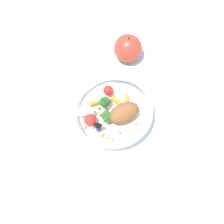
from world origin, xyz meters
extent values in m
plane|color=silver|center=(0.00, 0.00, 0.00)|extent=(2.40, 2.40, 0.00)
cylinder|color=white|center=(-0.01, -0.01, 0.00)|extent=(0.20, 0.20, 0.01)
torus|color=white|center=(-0.01, -0.01, 0.04)|extent=(0.21, 0.21, 0.01)
ellipsoid|color=brown|center=(-0.04, -0.03, 0.03)|extent=(0.07, 0.09, 0.05)
cylinder|color=#7FAD5B|center=(-0.01, 0.01, 0.02)|extent=(0.01, 0.01, 0.02)
sphere|color=#2D6023|center=(-0.01, 0.01, 0.04)|extent=(0.02, 0.02, 0.02)
sphere|color=#2D6023|center=(-0.01, 0.01, 0.04)|extent=(0.02, 0.02, 0.02)
sphere|color=#2D6023|center=(-0.01, 0.02, 0.04)|extent=(0.01, 0.01, 0.01)
sphere|color=#2D6023|center=(-0.02, 0.02, 0.04)|extent=(0.01, 0.01, 0.01)
sphere|color=#2D6023|center=(-0.02, 0.01, 0.04)|extent=(0.02, 0.02, 0.02)
sphere|color=#2D6023|center=(-0.02, 0.01, 0.04)|extent=(0.01, 0.01, 0.01)
sphere|color=#2D6023|center=(-0.01, 0.01, 0.04)|extent=(0.02, 0.02, 0.02)
sphere|color=#2D6023|center=(-0.01, 0.01, 0.04)|extent=(0.02, 0.02, 0.02)
cylinder|color=#8EB766|center=(0.02, -0.02, 0.02)|extent=(0.01, 0.01, 0.02)
sphere|color=#23561E|center=(0.03, -0.02, 0.04)|extent=(0.01, 0.01, 0.01)
sphere|color=#23561E|center=(0.02, -0.01, 0.03)|extent=(0.02, 0.02, 0.02)
sphere|color=#23561E|center=(0.02, -0.01, 0.04)|extent=(0.02, 0.02, 0.02)
sphere|color=#23561E|center=(0.01, -0.01, 0.04)|extent=(0.01, 0.01, 0.01)
sphere|color=#23561E|center=(0.01, -0.02, 0.03)|extent=(0.01, 0.01, 0.01)
sphere|color=#23561E|center=(0.02, -0.02, 0.03)|extent=(0.02, 0.02, 0.02)
sphere|color=#23561E|center=(0.02, -0.02, 0.04)|extent=(0.01, 0.01, 0.01)
sphere|color=white|center=(0.04, 0.03, 0.02)|extent=(0.03, 0.03, 0.03)
sphere|color=white|center=(0.05, 0.04, 0.02)|extent=(0.03, 0.03, 0.03)
sphere|color=white|center=(0.04, 0.03, 0.02)|extent=(0.02, 0.02, 0.02)
sphere|color=white|center=(0.03, 0.03, 0.02)|extent=(0.02, 0.02, 0.02)
sphere|color=white|center=(0.03, 0.03, 0.02)|extent=(0.03, 0.03, 0.03)
sphere|color=white|center=(0.04, 0.03, 0.03)|extent=(0.02, 0.02, 0.02)
sphere|color=white|center=(0.04, 0.03, 0.03)|extent=(0.02, 0.02, 0.02)
cube|color=yellow|center=(-0.02, 0.04, 0.01)|extent=(0.02, 0.02, 0.00)
cylinder|color=#1933B2|center=(-0.02, 0.04, 0.02)|extent=(0.02, 0.02, 0.02)
sphere|color=black|center=(-0.02, 0.04, 0.04)|extent=(0.01, 0.01, 0.01)
sphere|color=black|center=(-0.02, 0.04, 0.04)|extent=(0.01, 0.01, 0.01)
sphere|color=black|center=(-0.01, 0.05, 0.04)|extent=(0.01, 0.01, 0.01)
cylinder|color=orange|center=(0.01, -0.05, 0.02)|extent=(0.03, 0.01, 0.01)
cylinder|color=orange|center=(0.04, 0.00, 0.01)|extent=(0.02, 0.03, 0.01)
cylinder|color=orange|center=(-0.01, -0.07, 0.01)|extent=(0.03, 0.03, 0.01)
sphere|color=red|center=(0.01, 0.04, 0.03)|extent=(0.03, 0.03, 0.03)
sphere|color=red|center=(0.04, -0.05, 0.02)|extent=(0.03, 0.03, 0.03)
sphere|color=#D1B775|center=(-0.06, 0.04, 0.01)|extent=(0.01, 0.01, 0.01)
sphere|color=#D1B775|center=(-0.08, -0.03, 0.01)|extent=(0.01, 0.01, 0.01)
sphere|color=tan|center=(-0.06, 0.01, 0.01)|extent=(0.01, 0.01, 0.01)
sphere|color=tan|center=(0.01, 0.06, 0.01)|extent=(0.01, 0.01, 0.01)
sphere|color=#D1B775|center=(-0.08, 0.00, 0.01)|extent=(0.01, 0.01, 0.01)
sphere|color=#D1B775|center=(-0.03, 0.05, 0.01)|extent=(0.01, 0.01, 0.01)
sphere|color=tan|center=(0.01, 0.01, 0.01)|extent=(0.01, 0.01, 0.01)
sphere|color=tan|center=(-0.07, -0.04, 0.01)|extent=(0.01, 0.01, 0.01)
sphere|color=#D1B775|center=(-0.05, 0.04, 0.01)|extent=(0.01, 0.01, 0.01)
sphere|color=tan|center=(0.02, -0.04, 0.01)|extent=(0.01, 0.01, 0.01)
sphere|color=#D1B775|center=(0.03, 0.00, 0.01)|extent=(0.01, 0.01, 0.01)
sphere|color=#D1B775|center=(0.00, 0.05, 0.01)|extent=(0.01, 0.01, 0.01)
sphere|color=#BC3828|center=(0.09, -0.18, 0.04)|extent=(0.08, 0.08, 0.08)
cylinder|color=brown|center=(0.09, -0.18, 0.09)|extent=(0.00, 0.00, 0.01)
cube|color=silver|center=(-0.18, 0.12, 0.00)|extent=(0.14, 0.15, 0.01)
camera|label=1|loc=(-0.24, 0.22, 0.74)|focal=49.20mm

